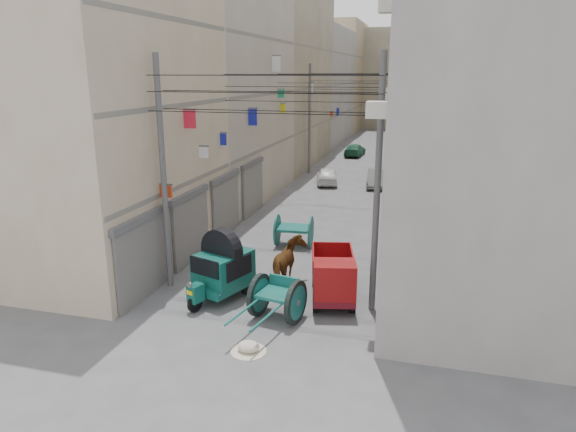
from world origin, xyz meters
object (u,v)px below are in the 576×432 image
(distant_car_green, at_px, (355,150))
(auto_rickshaw, at_px, (222,267))
(feed_sack, at_px, (249,347))
(distant_car_grey, at_px, (377,178))
(mini_truck, at_px, (333,280))
(distant_car_white, at_px, (327,176))
(tonga_cart, at_px, (277,298))
(second_cart, at_px, (294,230))
(horse, at_px, (289,264))

(distant_car_green, bearing_deg, auto_rickshaw, 92.88)
(feed_sack, relative_size, distant_car_grey, 0.18)
(mini_truck, relative_size, distant_car_grey, 0.94)
(distant_car_white, height_order, distant_car_green, distant_car_white)
(tonga_cart, height_order, second_cart, second_cart)
(tonga_cart, height_order, distant_car_white, tonga_cart)
(mini_truck, bearing_deg, distant_car_white, 88.71)
(tonga_cart, bearing_deg, mini_truck, 57.88)
(feed_sack, bearing_deg, distant_car_green, 93.46)
(distant_car_white, xyz_separation_m, distant_car_green, (0.07, 12.79, -0.04))
(second_cart, relative_size, horse, 0.82)
(distant_car_green, bearing_deg, distant_car_white, 92.40)
(auto_rickshaw, relative_size, distant_car_grey, 0.79)
(horse, height_order, distant_car_white, horse)
(tonga_cart, height_order, mini_truck, mini_truck)
(distant_car_white, relative_size, distant_car_green, 0.91)
(feed_sack, bearing_deg, mini_truck, 65.40)
(second_cart, xyz_separation_m, horse, (0.95, -4.36, 0.12))
(feed_sack, distance_m, distant_car_green, 34.97)
(mini_truck, height_order, feed_sack, mini_truck)
(auto_rickshaw, height_order, second_cart, auto_rickshaw)
(auto_rickshaw, height_order, distant_car_green, auto_rickshaw)
(mini_truck, distance_m, distant_car_grey, 18.58)
(second_cart, distance_m, feed_sack, 9.02)
(mini_truck, xyz_separation_m, feed_sack, (-1.66, -3.64, -0.66))
(second_cart, bearing_deg, feed_sack, -87.40)
(auto_rickshaw, relative_size, feed_sack, 4.44)
(horse, bearing_deg, tonga_cart, 95.19)
(feed_sack, relative_size, distant_car_white, 0.18)
(auto_rickshaw, bearing_deg, second_cart, 99.86)
(distant_car_green, bearing_deg, feed_sack, 96.18)
(horse, height_order, distant_car_green, horse)
(horse, bearing_deg, auto_rickshaw, 35.46)
(tonga_cart, height_order, feed_sack, tonga_cart)
(distant_car_grey, xyz_separation_m, distant_car_green, (-3.28, 12.69, -0.03))
(auto_rickshaw, distance_m, second_cart, 5.91)
(auto_rickshaw, distance_m, distant_car_white, 19.01)
(auto_rickshaw, height_order, mini_truck, auto_rickshaw)
(distant_car_white, xyz_separation_m, distant_car_grey, (3.35, 0.09, -0.01))
(second_cart, distance_m, distant_car_grey, 13.46)
(auto_rickshaw, xyz_separation_m, feed_sack, (2.02, -3.12, -0.94))
(mini_truck, xyz_separation_m, distant_car_white, (-3.85, 18.48, -0.24))
(feed_sack, bearing_deg, tonga_cart, 84.39)
(mini_truck, xyz_separation_m, distant_car_grey, (-0.49, 18.58, -0.24))
(auto_rickshaw, bearing_deg, feed_sack, -37.81)
(auto_rickshaw, relative_size, horse, 1.34)
(tonga_cart, bearing_deg, feed_sack, -84.69)
(feed_sack, height_order, distant_car_green, distant_car_green)
(auto_rickshaw, bearing_deg, distant_car_green, 109.39)
(auto_rickshaw, height_order, feed_sack, auto_rickshaw)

